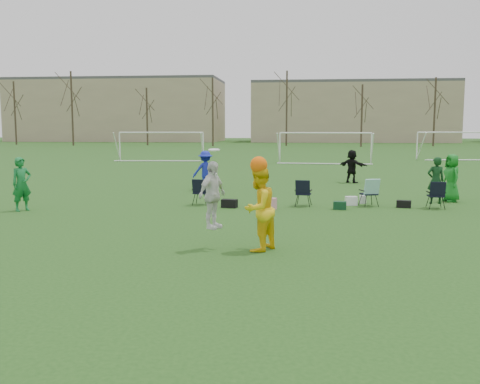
# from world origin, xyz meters

# --- Properties ---
(ground) EXTENTS (260.00, 260.00, 0.00)m
(ground) POSITION_xyz_m (0.00, 0.00, 0.00)
(ground) COLOR #204C18
(ground) RESTS_ON ground
(fielder_green_near) EXTENTS (0.76, 0.81, 1.85)m
(fielder_green_near) POSITION_xyz_m (-7.54, 5.66, 0.93)
(fielder_green_near) COLOR #147131
(fielder_green_near) RESTS_ON ground
(fielder_blue) EXTENTS (1.32, 1.05, 1.79)m
(fielder_blue) POSITION_xyz_m (-2.33, 12.40, 0.90)
(fielder_blue) COLOR #1723B0
(fielder_blue) RESTS_ON ground
(fielder_green_far) EXTENTS (0.80, 1.02, 1.84)m
(fielder_green_far) POSITION_xyz_m (7.77, 9.64, 0.92)
(fielder_green_far) COLOR #15791F
(fielder_green_far) RESTS_ON ground
(fielder_black) EXTENTS (1.56, 1.38, 1.71)m
(fielder_black) POSITION_xyz_m (4.64, 16.41, 0.86)
(fielder_black) COLOR black
(fielder_black) RESTS_ON ground
(center_contest) EXTENTS (2.03, 1.20, 2.37)m
(center_contest) POSITION_xyz_m (0.67, 0.60, 1.10)
(center_contest) COLOR white
(center_contest) RESTS_ON ground
(sideline_setup) EXTENTS (9.09, 2.10, 1.82)m
(sideline_setup) POSITION_xyz_m (3.65, 7.86, 0.55)
(sideline_setup) COLOR #0F3817
(sideline_setup) RESTS_ON ground
(goal_left) EXTENTS (7.39, 0.76, 2.46)m
(goal_left) POSITION_xyz_m (-10.00, 34.00, 1.92)
(goal_left) COLOR white
(goal_left) RESTS_ON ground
(goal_mid) EXTENTS (7.40, 0.63, 2.46)m
(goal_mid) POSITION_xyz_m (4.00, 32.00, 1.92)
(goal_mid) COLOR white
(goal_mid) RESTS_ON ground
(goal_right) EXTENTS (7.35, 1.14, 2.46)m
(goal_right) POSITION_xyz_m (16.00, 38.00, 1.92)
(goal_right) COLOR white
(goal_right) RESTS_ON ground
(tree_line) EXTENTS (110.28, 3.28, 11.40)m
(tree_line) POSITION_xyz_m (0.24, 69.85, 5.09)
(tree_line) COLOR #382B21
(tree_line) RESTS_ON ground
(building_row) EXTENTS (126.00, 16.00, 13.00)m
(building_row) POSITION_xyz_m (6.73, 96.00, 5.99)
(building_row) COLOR tan
(building_row) RESTS_ON ground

